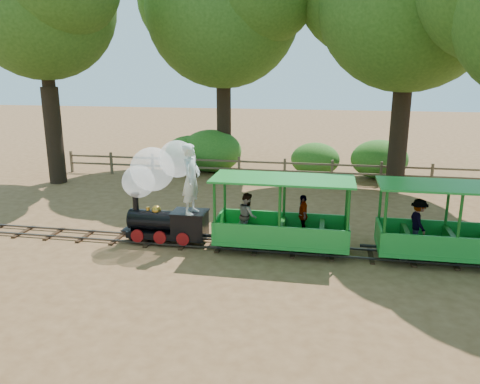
% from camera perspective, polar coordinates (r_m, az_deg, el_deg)
% --- Properties ---
extents(ground, '(90.00, 90.00, 0.00)m').
position_cam_1_polar(ground, '(12.91, -2.41, -6.64)').
color(ground, '#91643E').
rests_on(ground, ground).
extents(track, '(22.00, 1.00, 0.10)m').
position_cam_1_polar(track, '(12.89, -2.41, -6.36)').
color(track, '#3F3D3A').
rests_on(track, ground).
extents(locomotive, '(2.55, 1.21, 2.93)m').
position_cam_1_polar(locomotive, '(12.90, -9.49, 0.94)').
color(locomotive, black).
rests_on(locomotive, ground).
extents(carriage_front, '(3.65, 1.49, 1.90)m').
position_cam_1_polar(carriage_front, '(12.41, 4.67, -3.72)').
color(carriage_front, '#1F8E30').
rests_on(carriage_front, track).
extents(carriage_rear, '(3.65, 1.49, 1.90)m').
position_cam_1_polar(carriage_rear, '(12.70, 24.29, -4.46)').
color(carriage_rear, '#1F8E30').
rests_on(carriage_rear, track).
extents(oak_nc, '(8.51, 7.49, 10.64)m').
position_cam_1_polar(oak_nc, '(22.01, -2.14, 22.29)').
color(oak_nc, '#2D2116').
rests_on(oak_nc, ground).
extents(fence, '(18.10, 0.10, 1.00)m').
position_cam_1_polar(fence, '(20.31, 2.66, 3.04)').
color(fence, brown).
rests_on(fence, ground).
extents(shrub_west, '(2.43, 1.87, 1.68)m').
position_cam_1_polar(shrub_west, '(22.27, -6.06, 4.71)').
color(shrub_west, '#2D6B1E').
rests_on(shrub_west, ground).
extents(shrub_mid_w, '(2.86, 2.20, 1.98)m').
position_cam_1_polar(shrub_mid_w, '(21.98, -3.52, 5.02)').
color(shrub_mid_w, '#2D6B1E').
rests_on(shrub_mid_w, ground).
extents(shrub_mid_e, '(2.18, 1.68, 1.51)m').
position_cam_1_polar(shrub_mid_e, '(21.37, 9.15, 3.94)').
color(shrub_mid_e, '#2D6B1E').
rests_on(shrub_mid_e, ground).
extents(shrub_east, '(2.48, 1.91, 1.72)m').
position_cam_1_polar(shrub_east, '(21.47, 16.62, 3.83)').
color(shrub_east, '#2D6B1E').
rests_on(shrub_east, ground).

